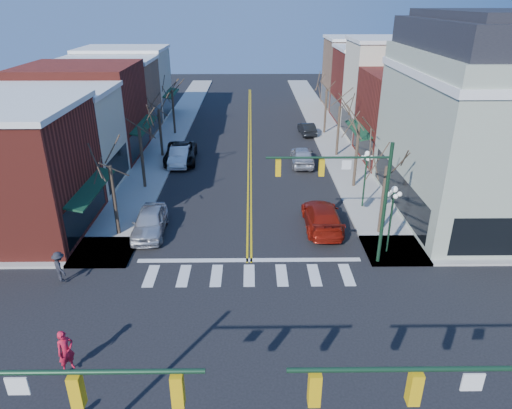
{
  "coord_description": "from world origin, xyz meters",
  "views": [
    {
      "loc": [
        0.13,
        -15.07,
        13.91
      ],
      "look_at": [
        0.42,
        9.49,
        2.8
      ],
      "focal_mm": 32.0,
      "sensor_mm": 36.0,
      "label": 1
    }
  ],
  "objects_px": {
    "car_left_mid": "(180,156)",
    "car_right_near": "(322,217)",
    "car_left_near": "(150,222)",
    "car_right_far": "(307,129)",
    "lamppost_corner": "(392,208)",
    "lamppost_midblock": "(366,170)",
    "car_right_mid": "(302,156)",
    "pedestrian_red_a": "(66,351)",
    "pedestrian_dark_b": "(60,267)",
    "victorian_corner": "(498,119)",
    "car_left_far": "(181,153)"
  },
  "relations": [
    {
      "from": "car_left_mid",
      "to": "car_right_near",
      "type": "relative_size",
      "value": 0.85
    },
    {
      "from": "car_left_near",
      "to": "car_right_far",
      "type": "xyz_separation_m",
      "value": [
        12.8,
        23.45,
        -0.15
      ]
    },
    {
      "from": "lamppost_corner",
      "to": "car_right_near",
      "type": "distance_m",
      "value": 5.25
    },
    {
      "from": "lamppost_midblock",
      "to": "car_right_near",
      "type": "relative_size",
      "value": 0.76
    },
    {
      "from": "car_right_mid",
      "to": "lamppost_midblock",
      "type": "bearing_deg",
      "value": 111.39
    },
    {
      "from": "lamppost_midblock",
      "to": "pedestrian_red_a",
      "type": "relative_size",
      "value": 2.31
    },
    {
      "from": "lamppost_corner",
      "to": "car_right_near",
      "type": "height_order",
      "value": "lamppost_corner"
    },
    {
      "from": "lamppost_corner",
      "to": "car_left_near",
      "type": "height_order",
      "value": "lamppost_corner"
    },
    {
      "from": "lamppost_midblock",
      "to": "car_right_mid",
      "type": "height_order",
      "value": "lamppost_midblock"
    },
    {
      "from": "lamppost_corner",
      "to": "lamppost_midblock",
      "type": "xyz_separation_m",
      "value": [
        0.0,
        6.5,
        0.0
      ]
    },
    {
      "from": "car_left_near",
      "to": "car_left_mid",
      "type": "relative_size",
      "value": 1.0
    },
    {
      "from": "car_right_near",
      "to": "pedestrian_dark_b",
      "type": "xyz_separation_m",
      "value": [
        -14.8,
        -6.29,
        0.19
      ]
    },
    {
      "from": "car_left_near",
      "to": "pedestrian_red_a",
      "type": "xyz_separation_m",
      "value": [
        -0.9,
        -12.07,
        0.26
      ]
    },
    {
      "from": "victorian_corner",
      "to": "car_right_far",
      "type": "xyz_separation_m",
      "value": [
        -10.1,
        20.18,
        -5.98
      ]
    },
    {
      "from": "car_right_mid",
      "to": "pedestrian_red_a",
      "type": "bearing_deg",
      "value": 66.21
    },
    {
      "from": "victorian_corner",
      "to": "car_right_near",
      "type": "height_order",
      "value": "victorian_corner"
    },
    {
      "from": "lamppost_corner",
      "to": "car_right_far",
      "type": "height_order",
      "value": "lamppost_corner"
    },
    {
      "from": "car_right_near",
      "to": "pedestrian_dark_b",
      "type": "relative_size",
      "value": 3.3
    },
    {
      "from": "car_left_mid",
      "to": "car_left_far",
      "type": "height_order",
      "value": "car_left_far"
    },
    {
      "from": "car_left_mid",
      "to": "car_right_mid",
      "type": "relative_size",
      "value": 0.97
    },
    {
      "from": "victorian_corner",
      "to": "pedestrian_dark_b",
      "type": "height_order",
      "value": "victorian_corner"
    },
    {
      "from": "victorian_corner",
      "to": "car_right_far",
      "type": "bearing_deg",
      "value": 116.59
    },
    {
      "from": "car_left_near",
      "to": "car_right_mid",
      "type": "height_order",
      "value": "car_right_mid"
    },
    {
      "from": "car_right_far",
      "to": "pedestrian_dark_b",
      "type": "distance_m",
      "value": 33.39
    },
    {
      "from": "car_left_near",
      "to": "pedestrian_dark_b",
      "type": "xyz_separation_m",
      "value": [
        -3.6,
        -5.64,
        0.18
      ]
    },
    {
      "from": "lamppost_corner",
      "to": "car_left_mid",
      "type": "distance_m",
      "value": 22.0
    },
    {
      "from": "car_left_mid",
      "to": "car_right_near",
      "type": "height_order",
      "value": "car_right_near"
    },
    {
      "from": "lamppost_midblock",
      "to": "pedestrian_red_a",
      "type": "height_order",
      "value": "lamppost_midblock"
    },
    {
      "from": "victorian_corner",
      "to": "lamppost_midblock",
      "type": "height_order",
      "value": "victorian_corner"
    },
    {
      "from": "lamppost_midblock",
      "to": "pedestrian_red_a",
      "type": "distance_m",
      "value": 22.24
    },
    {
      "from": "lamppost_corner",
      "to": "car_left_mid",
      "type": "relative_size",
      "value": 0.9
    },
    {
      "from": "victorian_corner",
      "to": "car_left_mid",
      "type": "relative_size",
      "value": 2.95
    },
    {
      "from": "car_right_mid",
      "to": "pedestrian_red_a",
      "type": "relative_size",
      "value": 2.66
    },
    {
      "from": "lamppost_corner",
      "to": "pedestrian_red_a",
      "type": "bearing_deg",
      "value": -148.94
    },
    {
      "from": "victorian_corner",
      "to": "car_right_far",
      "type": "relative_size",
      "value": 3.49
    },
    {
      "from": "lamppost_midblock",
      "to": "lamppost_corner",
      "type": "bearing_deg",
      "value": -90.0
    },
    {
      "from": "car_left_mid",
      "to": "pedestrian_red_a",
      "type": "xyz_separation_m",
      "value": [
        -0.9,
        -25.65,
        0.29
      ]
    },
    {
      "from": "lamppost_midblock",
      "to": "car_left_mid",
      "type": "height_order",
      "value": "lamppost_midblock"
    },
    {
      "from": "car_right_far",
      "to": "pedestrian_red_a",
      "type": "relative_size",
      "value": 2.18
    },
    {
      "from": "car_right_far",
      "to": "pedestrian_dark_b",
      "type": "relative_size",
      "value": 2.38
    },
    {
      "from": "lamppost_midblock",
      "to": "car_left_far",
      "type": "height_order",
      "value": "lamppost_midblock"
    },
    {
      "from": "car_left_mid",
      "to": "car_right_mid",
      "type": "distance_m",
      "value": 11.2
    },
    {
      "from": "car_right_mid",
      "to": "lamppost_corner",
      "type": "bearing_deg",
      "value": 103.71
    },
    {
      "from": "lamppost_corner",
      "to": "pedestrian_dark_b",
      "type": "distance_m",
      "value": 18.53
    },
    {
      "from": "pedestrian_red_a",
      "to": "pedestrian_dark_b",
      "type": "xyz_separation_m",
      "value": [
        -2.7,
        6.43,
        -0.08
      ]
    },
    {
      "from": "pedestrian_red_a",
      "to": "victorian_corner",
      "type": "bearing_deg",
      "value": -17.22
    },
    {
      "from": "car_right_mid",
      "to": "car_right_far",
      "type": "relative_size",
      "value": 1.22
    },
    {
      "from": "lamppost_corner",
      "to": "lamppost_midblock",
      "type": "relative_size",
      "value": 1.0
    },
    {
      "from": "victorian_corner",
      "to": "car_left_mid",
      "type": "distance_m",
      "value": 25.79
    },
    {
      "from": "lamppost_corner",
      "to": "pedestrian_dark_b",
      "type": "xyz_separation_m",
      "value": [
        -18.2,
        -2.91,
        -1.95
      ]
    }
  ]
}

